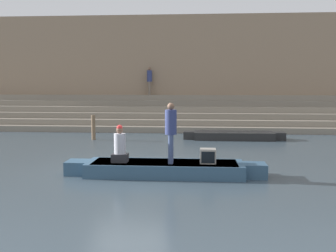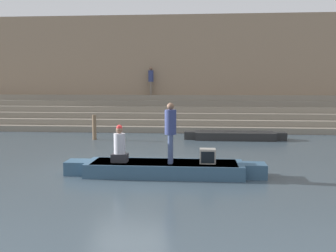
{
  "view_description": "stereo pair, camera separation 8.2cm",
  "coord_description": "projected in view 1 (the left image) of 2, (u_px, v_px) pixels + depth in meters",
  "views": [
    {
      "loc": [
        2.07,
        -11.74,
        2.64
      ],
      "look_at": [
        1.13,
        0.4,
        1.29
      ],
      "focal_mm": 42.0,
      "sensor_mm": 36.0,
      "label": 1
    },
    {
      "loc": [
        2.15,
        -11.73,
        2.64
      ],
      "look_at": [
        1.13,
        0.4,
        1.29
      ],
      "focal_mm": 42.0,
      "sensor_mm": 36.0,
      "label": 2
    }
  ],
  "objects": [
    {
      "name": "ground_plane",
      "position": [
        131.0,
        169.0,
        12.08
      ],
      "size": [
        120.0,
        120.0,
        0.0
      ],
      "primitive_type": "plane",
      "color": "#3D4C56"
    },
    {
      "name": "ghat_steps",
      "position": [
        163.0,
        116.0,
        22.81
      ],
      "size": [
        36.0,
        3.63,
        1.89
      ],
      "color": "gray",
      "rests_on": "ground"
    },
    {
      "name": "back_wall",
      "position": [
        165.0,
        72.0,
        24.41
      ],
      "size": [
        34.2,
        1.28,
        6.7
      ],
      "color": "#937A60",
      "rests_on": "ground"
    },
    {
      "name": "rowboat_main",
      "position": [
        165.0,
        168.0,
        11.18
      ],
      "size": [
        5.69,
        1.33,
        0.39
      ],
      "rotation": [
        0.0,
        0.0,
        -0.06
      ],
      "color": "#33516B",
      "rests_on": "ground"
    },
    {
      "name": "person_standing",
      "position": [
        171.0,
        129.0,
        10.89
      ],
      "size": [
        0.32,
        0.32,
        1.69
      ],
      "rotation": [
        0.0,
        0.0,
        -0.06
      ],
      "color": "#3D4C75",
      "rests_on": "rowboat_main"
    },
    {
      "name": "person_rowing",
      "position": [
        120.0,
        147.0,
        11.12
      ],
      "size": [
        0.45,
        0.36,
        1.07
      ],
      "rotation": [
        0.0,
        0.0,
        0.03
      ],
      "color": "#28282D",
      "rests_on": "rowboat_main"
    },
    {
      "name": "tv_set",
      "position": [
        208.0,
        156.0,
        11.01
      ],
      "size": [
        0.44,
        0.44,
        0.4
      ],
      "rotation": [
        0.0,
        0.0,
        -0.1
      ],
      "color": "#9E998E",
      "rests_on": "rowboat_main"
    },
    {
      "name": "moored_boat_shore",
      "position": [
        234.0,
        135.0,
        18.33
      ],
      "size": [
        4.68,
        1.16,
        0.36
      ],
      "rotation": [
        0.0,
        0.0,
        -0.09
      ],
      "color": "black",
      "rests_on": "ground"
    },
    {
      "name": "mooring_post",
      "position": [
        93.0,
        127.0,
        18.16
      ],
      "size": [
        0.18,
        0.18,
        1.16
      ],
      "primitive_type": "cylinder",
      "color": "brown",
      "rests_on": "ground"
    },
    {
      "name": "person_on_steps",
      "position": [
        150.0,
        79.0,
        23.64
      ],
      "size": [
        0.31,
        0.31,
        1.67
      ],
      "rotation": [
        0.0,
        0.0,
        3.93
      ],
      "color": "#756656",
      "rests_on": "ghat_steps"
    }
  ]
}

